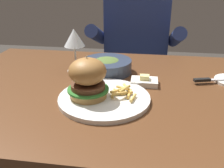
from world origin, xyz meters
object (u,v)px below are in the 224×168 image
(butter_dish, at_px, (144,81))
(soup_bowl, at_px, (107,66))
(main_plate, at_px, (104,98))
(wine_glass, at_px, (74,39))
(table_knife, at_px, (219,79))
(diner_person, at_px, (135,68))
(burger_sandwich, at_px, (88,78))

(butter_dish, distance_m, soup_bowl, 0.18)
(main_plate, relative_size, wine_glass, 1.66)
(wine_glass, relative_size, soup_bowl, 0.88)
(table_knife, relative_size, diner_person, 0.19)
(wine_glass, height_order, butter_dish, wine_glass)
(soup_bowl, bearing_deg, diner_person, 80.83)
(soup_bowl, xyz_separation_m, diner_person, (0.09, 0.54, -0.20))
(main_plate, height_order, table_knife, table_knife)
(main_plate, relative_size, butter_dish, 3.04)
(table_knife, bearing_deg, burger_sandwich, -155.00)
(wine_glass, xyz_separation_m, soup_bowl, (0.13, 0.01, -0.10))
(main_plate, height_order, wine_glass, wine_glass)
(wine_glass, relative_size, table_knife, 0.76)
(burger_sandwich, bearing_deg, table_knife, 25.00)
(main_plate, distance_m, table_knife, 0.43)
(burger_sandwich, relative_size, table_knife, 0.59)
(burger_sandwich, relative_size, diner_person, 0.11)
(main_plate, bearing_deg, wine_glass, 123.98)
(main_plate, relative_size, diner_person, 0.24)
(main_plate, bearing_deg, burger_sandwich, -170.48)
(burger_sandwich, bearing_deg, soup_bowl, 86.18)
(table_knife, distance_m, soup_bowl, 0.42)
(butter_dish, bearing_deg, diner_person, 95.72)
(table_knife, height_order, diner_person, diner_person)
(main_plate, height_order, diner_person, diner_person)
(main_plate, xyz_separation_m, butter_dish, (0.12, 0.14, 0.00))
(butter_dish, height_order, diner_person, diner_person)
(soup_bowl, bearing_deg, table_knife, -6.35)
(butter_dish, relative_size, soup_bowl, 0.48)
(burger_sandwich, distance_m, table_knife, 0.48)
(main_plate, xyz_separation_m, wine_glass, (-0.16, 0.23, 0.13))
(burger_sandwich, height_order, soup_bowl, burger_sandwich)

